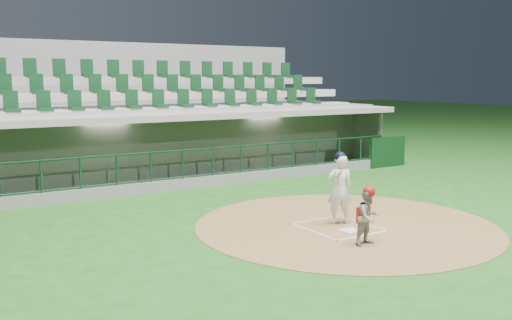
# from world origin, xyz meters

# --- Properties ---
(ground) EXTENTS (120.00, 120.00, 0.00)m
(ground) POSITION_xyz_m (0.00, 0.00, 0.00)
(ground) COLOR #194E16
(ground) RESTS_ON ground
(dirt_circle) EXTENTS (7.20, 7.20, 0.01)m
(dirt_circle) POSITION_xyz_m (0.30, -0.20, 0.01)
(dirt_circle) COLOR brown
(dirt_circle) RESTS_ON ground
(home_plate) EXTENTS (0.43, 0.43, 0.02)m
(home_plate) POSITION_xyz_m (0.00, -0.70, 0.02)
(home_plate) COLOR silver
(home_plate) RESTS_ON dirt_circle
(batter_box_chalk) EXTENTS (1.55, 1.80, 0.01)m
(batter_box_chalk) POSITION_xyz_m (0.00, -0.30, 0.02)
(batter_box_chalk) COLOR silver
(batter_box_chalk) RESTS_ON ground
(dugout_structure) EXTENTS (16.40, 3.70, 3.00)m
(dugout_structure) POSITION_xyz_m (0.20, 7.82, 0.96)
(dugout_structure) COLOR gray
(dugout_structure) RESTS_ON ground
(seating_deck) EXTENTS (17.00, 6.72, 5.15)m
(seating_deck) POSITION_xyz_m (0.00, 10.91, 1.42)
(seating_deck) COLOR gray
(seating_deck) RESTS_ON ground
(batter) EXTENTS (0.90, 0.95, 1.75)m
(batter) POSITION_xyz_m (0.25, -0.02, 0.89)
(batter) COLOR white
(batter) RESTS_ON dirt_circle
(catcher) EXTENTS (0.61, 0.49, 1.26)m
(catcher) POSITION_xyz_m (-0.39, -1.68, 0.63)
(catcher) COLOR gray
(catcher) RESTS_ON dirt_circle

